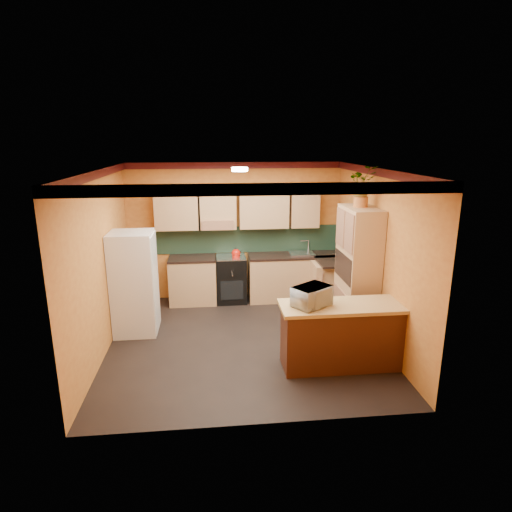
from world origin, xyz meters
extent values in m
plane|color=black|center=(0.00, 0.00, 0.00)|extent=(4.20, 4.20, 0.00)
cube|color=white|center=(0.00, 0.00, 2.70)|extent=(4.20, 4.20, 0.04)
cube|color=#D28A38|center=(0.00, 2.10, 1.35)|extent=(4.20, 0.04, 2.70)
cube|color=#D28A38|center=(0.00, -2.10, 1.35)|extent=(4.20, 0.04, 2.70)
cube|color=#D28A38|center=(-2.10, 0.00, 1.35)|extent=(0.04, 4.20, 2.70)
cube|color=#D28A38|center=(2.10, 0.00, 1.35)|extent=(0.04, 4.20, 2.70)
cube|color=#1D3529|center=(0.25, 2.09, 1.19)|extent=(3.70, 0.02, 0.53)
cube|color=#1D3529|center=(2.09, 1.40, 1.19)|extent=(0.02, 1.40, 0.53)
cube|color=tan|center=(0.10, 1.93, 1.80)|extent=(3.10, 0.34, 0.70)
cylinder|color=white|center=(0.00, 0.60, 2.66)|extent=(0.26, 0.26, 0.06)
cube|color=tan|center=(0.52, 1.80, 0.44)|extent=(3.65, 0.60, 0.88)
cube|color=black|center=(0.52, 1.80, 0.90)|extent=(3.65, 0.62, 0.04)
cube|color=black|center=(-0.11, 1.80, 0.46)|extent=(0.58, 0.58, 0.91)
cube|color=silver|center=(1.29, 1.80, 0.94)|extent=(0.48, 0.40, 0.03)
cube|color=tan|center=(1.80, 1.28, 0.44)|extent=(0.60, 0.80, 0.88)
cube|color=black|center=(1.80, 1.28, 0.90)|extent=(0.62, 0.80, 0.04)
cube|color=silver|center=(-1.75, 0.54, 0.85)|extent=(0.68, 0.66, 1.70)
cube|color=tan|center=(1.85, 0.12, 1.05)|extent=(0.48, 0.90, 2.10)
cylinder|color=#B0602A|center=(1.85, 0.17, 2.18)|extent=(0.22, 0.22, 0.16)
imported|color=tan|center=(1.85, 0.17, 2.50)|extent=(0.47, 0.41, 0.48)
cube|color=#4E2112|center=(1.38, -0.93, 0.44)|extent=(1.80, 0.55, 0.88)
cube|color=tan|center=(1.38, -0.93, 0.91)|extent=(1.90, 0.65, 0.05)
imported|color=silver|center=(0.85, -0.93, 1.07)|extent=(0.61, 0.57, 0.28)
camera|label=1|loc=(-0.47, -6.24, 3.10)|focal=30.00mm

